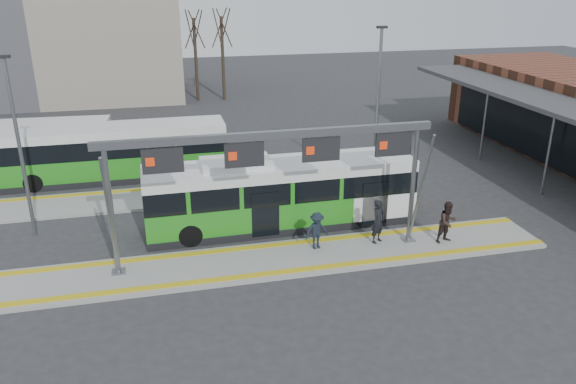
% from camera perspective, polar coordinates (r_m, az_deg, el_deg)
% --- Properties ---
extents(ground, '(120.00, 120.00, 0.00)m').
position_cam_1_polar(ground, '(22.87, -0.28, -6.97)').
color(ground, '#2D2D30').
rests_on(ground, ground).
extents(platform_main, '(22.00, 3.00, 0.15)m').
position_cam_1_polar(platform_main, '(22.83, -0.28, -6.80)').
color(platform_main, gray).
rests_on(platform_main, ground).
extents(platform_second, '(20.00, 3.00, 0.15)m').
position_cam_1_polar(platform_second, '(29.64, -11.40, -0.41)').
color(platform_second, gray).
rests_on(platform_second, ground).
extents(tactile_main, '(22.00, 2.65, 0.02)m').
position_cam_1_polar(tactile_main, '(22.79, -0.28, -6.62)').
color(tactile_main, gold).
rests_on(tactile_main, platform_main).
extents(tactile_second, '(20.00, 0.35, 0.02)m').
position_cam_1_polar(tactile_second, '(30.68, -11.52, 0.52)').
color(tactile_second, gold).
rests_on(tactile_second, platform_second).
extents(gantry, '(13.00, 1.68, 5.20)m').
position_cam_1_polar(gantry, '(21.34, -1.36, 3.47)').
color(gantry, slate).
rests_on(gantry, platform_main).
extents(hero_bus, '(12.15, 2.72, 3.33)m').
position_cam_1_polar(hero_bus, '(25.35, -0.76, -0.23)').
color(hero_bus, black).
rests_on(hero_bus, ground).
extents(bg_bus_green, '(12.15, 2.59, 3.04)m').
position_cam_1_polar(bg_bus_green, '(32.78, -17.11, 3.82)').
color(bg_bus_green, black).
rests_on(bg_bus_green, ground).
extents(bg_bus_blue, '(11.28, 3.18, 2.91)m').
position_cam_1_polar(bg_bus_blue, '(36.09, -26.39, 3.97)').
color(bg_bus_blue, black).
rests_on(bg_bus_blue, ground).
extents(passenger_a, '(0.83, 0.76, 1.91)m').
position_cam_1_polar(passenger_a, '(23.95, 9.16, -2.95)').
color(passenger_a, black).
rests_on(passenger_a, platform_main).
extents(passenger_b, '(1.02, 0.87, 1.81)m').
position_cam_1_polar(passenger_b, '(24.62, 15.91, -2.96)').
color(passenger_b, black).
rests_on(passenger_b, platform_main).
extents(passenger_c, '(1.11, 0.74, 1.60)m').
position_cam_1_polar(passenger_c, '(23.19, 2.95, -3.95)').
color(passenger_c, black).
rests_on(passenger_c, platform_main).
extents(tree_left, '(1.40, 1.40, 8.19)m').
position_cam_1_polar(tree_left, '(51.72, -9.52, 15.93)').
color(tree_left, '#382B21').
rests_on(tree_left, ground).
extents(tree_mid, '(1.40, 1.40, 8.32)m').
position_cam_1_polar(tree_mid, '(51.65, -6.77, 16.17)').
color(tree_mid, '#382B21').
rests_on(tree_mid, ground).
extents(lamp_west, '(0.50, 0.25, 7.84)m').
position_cam_1_polar(lamp_west, '(26.05, -25.64, 4.35)').
color(lamp_west, slate).
rests_on(lamp_west, ground).
extents(lamp_east, '(0.50, 0.25, 8.49)m').
position_cam_1_polar(lamp_east, '(29.02, 9.06, 8.43)').
color(lamp_east, slate).
rests_on(lamp_east, ground).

